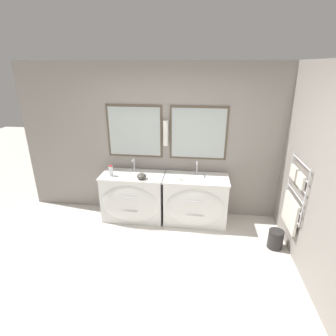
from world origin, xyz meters
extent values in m
plane|color=silver|center=(0.00, 0.00, 0.00)|extent=(16.00, 16.00, 0.00)
cube|color=gray|center=(0.00, 1.87, 1.30)|extent=(5.27, 0.06, 2.60)
cube|color=brown|center=(-0.62, 1.84, 1.49)|extent=(0.95, 0.02, 0.89)
cube|color=#B2BCBA|center=(-0.62, 1.83, 1.49)|extent=(0.88, 0.01, 0.82)
cube|color=brown|center=(0.45, 1.84, 1.49)|extent=(0.95, 0.02, 0.89)
cube|color=#B2BCBA|center=(0.45, 1.83, 1.49)|extent=(0.88, 0.01, 0.82)
cylinder|color=white|center=(-0.09, 1.78, 1.49)|extent=(0.09, 0.09, 0.42)
cube|color=silver|center=(-0.09, 1.83, 1.49)|extent=(0.05, 0.02, 0.08)
cube|color=gray|center=(1.87, 0.83, 1.30)|extent=(0.06, 3.77, 2.60)
cylinder|color=silver|center=(1.80, 0.67, 0.97)|extent=(0.02, 0.02, 0.81)
cylinder|color=silver|center=(1.80, 1.30, 0.97)|extent=(0.02, 0.02, 0.81)
cylinder|color=silver|center=(1.80, 0.99, 1.35)|extent=(0.02, 0.63, 0.02)
cylinder|color=silver|center=(1.80, 0.99, 1.20)|extent=(0.02, 0.63, 0.02)
cylinder|color=silver|center=(1.80, 0.99, 1.05)|extent=(0.02, 0.63, 0.02)
cylinder|color=silver|center=(1.80, 0.99, 0.90)|extent=(0.02, 0.63, 0.02)
cylinder|color=silver|center=(1.80, 0.99, 0.75)|extent=(0.02, 0.63, 0.02)
cylinder|color=silver|center=(1.80, 0.99, 0.60)|extent=(0.02, 0.63, 0.02)
cube|color=silver|center=(1.78, 0.99, 0.60)|extent=(0.04, 0.53, 0.45)
cube|color=silver|center=(1.78, 0.85, 1.15)|extent=(0.04, 0.21, 0.18)
cube|color=silver|center=(1.78, 1.13, 1.15)|extent=(0.04, 0.21, 0.18)
cube|color=white|center=(-0.62, 1.55, 0.40)|extent=(1.03, 0.53, 0.79)
ellipsoid|color=white|center=(-0.62, 1.28, 0.40)|extent=(0.95, 0.12, 0.66)
cube|color=white|center=(-0.62, 1.55, 0.80)|extent=(1.06, 0.55, 0.03)
ellipsoid|color=white|center=(-0.62, 1.52, 0.77)|extent=(0.33, 0.29, 0.08)
cylinder|color=silver|center=(-0.62, 1.22, 0.55)|extent=(0.28, 0.01, 0.01)
cylinder|color=silver|center=(-0.62, 1.22, 0.30)|extent=(0.28, 0.01, 0.01)
cube|color=white|center=(0.45, 1.55, 0.40)|extent=(1.03, 0.53, 0.79)
ellipsoid|color=white|center=(0.45, 1.28, 0.40)|extent=(0.95, 0.12, 0.66)
cube|color=white|center=(0.45, 1.55, 0.80)|extent=(1.06, 0.55, 0.03)
ellipsoid|color=white|center=(0.45, 1.52, 0.77)|extent=(0.33, 0.29, 0.08)
cylinder|color=silver|center=(0.45, 1.22, 0.55)|extent=(0.28, 0.01, 0.01)
cylinder|color=silver|center=(0.45, 1.22, 0.30)|extent=(0.28, 0.01, 0.01)
cylinder|color=silver|center=(-0.62, 1.69, 0.93)|extent=(0.02, 0.02, 0.24)
cylinder|color=silver|center=(-0.62, 1.63, 1.04)|extent=(0.02, 0.13, 0.02)
cylinder|color=silver|center=(-0.69, 1.69, 0.83)|extent=(0.03, 0.03, 0.04)
cylinder|color=silver|center=(-0.55, 1.69, 0.83)|extent=(0.03, 0.03, 0.04)
cylinder|color=silver|center=(0.45, 1.69, 0.93)|extent=(0.02, 0.02, 0.24)
cylinder|color=silver|center=(0.45, 1.63, 1.04)|extent=(0.02, 0.13, 0.02)
cylinder|color=silver|center=(0.38, 1.69, 0.83)|extent=(0.03, 0.03, 0.04)
cylinder|color=silver|center=(0.52, 1.69, 0.83)|extent=(0.03, 0.03, 0.04)
cylinder|color=silver|center=(-0.96, 1.46, 0.90)|extent=(0.07, 0.07, 0.16)
cylinder|color=red|center=(-0.96, 1.46, 0.99)|extent=(0.04, 0.04, 0.02)
ellipsoid|color=#4C4742|center=(-0.43, 1.39, 0.86)|extent=(0.15, 0.15, 0.09)
cube|color=white|center=(0.20, 1.42, 0.83)|extent=(0.08, 0.06, 0.02)
ellipsoid|color=#F2E5CC|center=(0.20, 1.42, 0.85)|extent=(0.05, 0.03, 0.02)
cylinder|color=#282626|center=(1.65, 0.97, 0.14)|extent=(0.21, 0.21, 0.28)
torus|color=#282626|center=(1.65, 0.97, 0.28)|extent=(0.22, 0.22, 0.01)
camera|label=1|loc=(0.47, -2.39, 2.53)|focal=28.00mm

